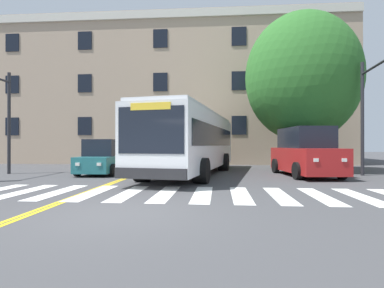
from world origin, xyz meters
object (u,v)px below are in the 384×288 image
at_px(car_teal_near_lane, 104,158).
at_px(traffic_light_near_corner, 374,96).
at_px(city_bus, 193,141).
at_px(street_tree_curbside_large, 303,77).
at_px(car_red_far_lane, 305,153).

distance_m(car_teal_near_lane, traffic_light_near_corner, 13.17).
relative_size(city_bus, traffic_light_near_corner, 2.11).
height_order(traffic_light_near_corner, street_tree_curbside_large, street_tree_curbside_large).
distance_m(traffic_light_near_corner, street_tree_curbside_large, 4.59).
xyz_separation_m(city_bus, traffic_light_near_corner, (8.21, -1.38, 1.94)).
bearing_deg(car_red_far_lane, car_teal_near_lane, 178.66).
height_order(car_red_far_lane, street_tree_curbside_large, street_tree_curbside_large).
height_order(car_teal_near_lane, street_tree_curbside_large, street_tree_curbside_large).
height_order(city_bus, car_teal_near_lane, city_bus).
bearing_deg(car_teal_near_lane, city_bus, 2.25).
relative_size(car_red_far_lane, street_tree_curbside_large, 0.57).
xyz_separation_m(car_teal_near_lane, traffic_light_near_corner, (12.80, -1.20, 2.84)).
xyz_separation_m(car_teal_near_lane, car_red_far_lane, (10.08, -0.24, 0.29)).
height_order(car_red_far_lane, traffic_light_near_corner, traffic_light_near_corner).
height_order(car_teal_near_lane, traffic_light_near_corner, traffic_light_near_corner).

